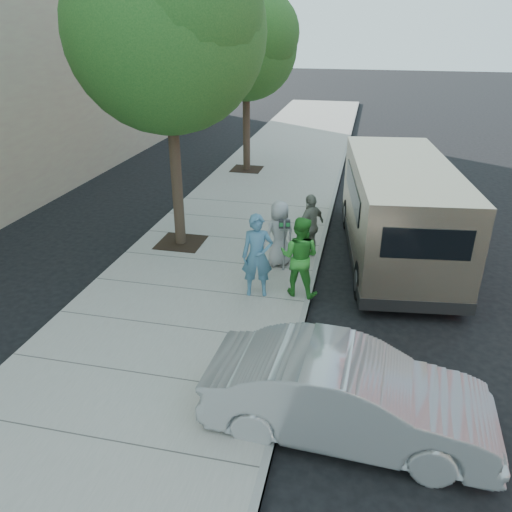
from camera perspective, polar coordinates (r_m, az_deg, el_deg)
name	(u,v)px	position (r m, az deg, el deg)	size (l,w,h in m)	color
ground	(242,300)	(11.06, -1.65, -5.08)	(120.00, 120.00, 0.00)	black
sidewalk	(198,292)	(11.28, -6.59, -4.16)	(5.00, 60.00, 0.15)	gray
curb_face	(307,305)	(10.80, 5.81, -5.56)	(0.12, 60.00, 0.16)	gray
tree_near	(168,23)	(12.54, -10.07, 24.73)	(4.62, 4.60, 7.53)	black
tree_far	(247,42)	(19.81, -1.04, 23.22)	(3.92, 3.80, 6.49)	black
parking_meter	(284,234)	(11.68, 3.25, 2.52)	(0.28, 0.14, 1.29)	gray
van	(398,209)	(13.06, 15.89, 5.21)	(3.00, 6.95, 2.50)	beige
sedan	(348,395)	(7.60, 10.47, -15.40)	(1.45, 4.17, 1.37)	#A2A5A8
person_officer	(257,256)	(10.60, 0.15, 0.03)	(0.67, 0.44, 1.84)	teal
person_green_shirt	(299,256)	(10.68, 4.99, -0.05)	(0.87, 0.67, 1.78)	green
person_gray_shirt	(280,234)	(12.01, 2.71, 2.58)	(0.79, 0.52, 1.62)	#A6A6A8
person_striped_polo	(311,226)	(12.49, 6.25, 3.42)	(0.97, 0.40, 1.65)	gray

